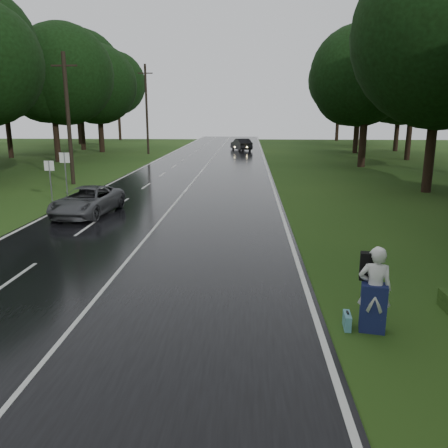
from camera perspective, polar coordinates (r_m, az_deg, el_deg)
The scene contains 16 objects.
ground at distance 12.53m, azimuth -16.53°, elevation -10.00°, with size 160.00×160.00×0.00m, color #264514.
road at distance 31.43m, azimuth -4.44°, elevation 4.73°, with size 12.00×140.00×0.04m, color black.
lane_center at distance 31.42m, azimuth -4.44°, elevation 4.78°, with size 0.12×140.00×0.01m, color silver.
grey_car at distance 23.38m, azimuth -16.88°, elevation 2.81°, with size 2.27×4.93×1.37m, color #46474B.
far_car at distance 62.63m, azimuth 2.18°, elevation 10.01°, with size 1.70×4.87×1.60m, color black.
hitchhiker at distance 11.01m, azimuth 18.41°, elevation -8.16°, with size 0.83×0.78×2.05m.
suitcase at distance 11.25m, azimuth 15.27°, elevation -11.71°, with size 0.15×0.52×0.37m, color #5699A7.
utility_pole_mid at distance 34.41m, azimuth -18.47°, elevation 4.82°, with size 1.80×0.28×9.00m, color black, non-canonical shape.
utility_pole_far at distance 58.15m, azimuth -9.52°, elevation 8.71°, with size 1.80×0.28×10.75m, color black, non-canonical shape.
road_sign_a at distance 27.91m, azimuth -20.85°, elevation 2.68°, with size 0.56×0.10×2.34m, color white, non-canonical shape.
road_sign_b at distance 29.94m, azimuth -19.15°, elevation 3.52°, with size 0.63×0.10×2.61m, color white, non-canonical shape.
tree_left_e at distance 51.12m, azimuth -20.15°, elevation 7.40°, with size 9.60×9.60×15.00m, color black, non-canonical shape.
tree_left_f at distance 62.42m, azimuth -15.11°, elevation 8.76°, with size 9.27×9.27×14.48m, color black, non-canonical shape.
tree_right_d at distance 32.05m, azimuth 24.11°, elevation 3.71°, with size 10.24×10.24×16.00m, color black, non-canonical shape.
tree_right_e at distance 45.30m, azimuth 16.89°, elevation 6.93°, with size 9.33×9.33×14.58m, color black, non-canonical shape.
tree_right_f at distance 61.32m, azimuth 16.17°, elevation 8.62°, with size 8.73×8.73×13.65m, color black, non-canonical shape.
Camera 1 is at (4.11, -10.77, 4.93)m, focal length 36.21 mm.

